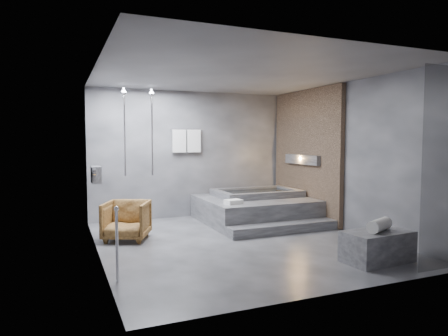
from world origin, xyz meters
name	(u,v)px	position (x,y,z in m)	size (l,w,h in m)	color
room	(253,139)	(0.40, 0.24, 1.73)	(5.00, 5.04, 2.82)	#323235
tub_deck	(255,209)	(1.05, 1.45, 0.25)	(2.20, 2.00, 0.50)	#38383A
tub_step	(283,228)	(1.05, 0.27, 0.09)	(2.20, 0.36, 0.18)	#38383A
concrete_bench	(377,246)	(1.36, -1.77, 0.22)	(0.97, 0.54, 0.44)	#353537
driftwood_chair	(127,220)	(-1.72, 0.87, 0.34)	(0.72, 0.74, 0.68)	#462B11
rolled_towel	(379,225)	(1.37, -1.78, 0.53)	(0.18, 0.18, 0.49)	silver
deck_towel	(233,202)	(0.30, 0.87, 0.54)	(0.31, 0.23, 0.08)	white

